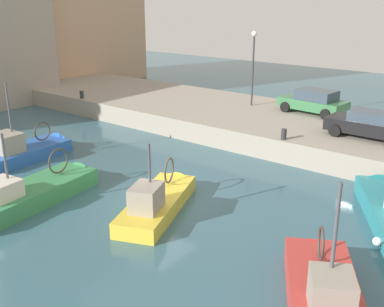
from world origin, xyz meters
name	(u,v)px	position (x,y,z in m)	size (l,w,h in m)	color
water_surface	(158,197)	(0.00, 0.00, 0.00)	(80.00, 80.00, 0.00)	#386070
quay_wall	(286,127)	(11.50, 0.00, 0.60)	(9.00, 56.00, 1.20)	#9E9384
fishing_boat_red	(322,304)	(-2.69, -8.59, 0.11)	(6.40, 4.72, 4.88)	#BC3833
fishing_boat_yellow	(160,205)	(-0.74, -0.83, 0.13)	(6.16, 3.73, 3.79)	gold
fishing_boat_blue	(29,155)	(-0.51, 8.77, 0.14)	(5.86, 2.34, 5.07)	#2D60B7
fishing_boat_green	(37,198)	(-3.39, 3.73, 0.09)	(7.03, 2.75, 4.14)	#388951
parked_car_green	(314,101)	(13.52, -0.77, 1.95)	(2.34, 4.23, 1.47)	#387547
parked_car_black	(370,125)	(10.25, -5.34, 1.93)	(1.88, 4.29, 1.42)	black
mooring_bollard_south	(284,134)	(7.35, -2.00, 1.48)	(0.28, 0.28, 0.55)	#2D2D33
mooring_bollard_mid	(82,95)	(7.35, 14.00, 1.48)	(0.28, 0.28, 0.55)	#2D2D33
quay_streetlamp	(253,56)	(13.00, 3.40, 4.45)	(0.36, 0.36, 4.83)	#38383D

